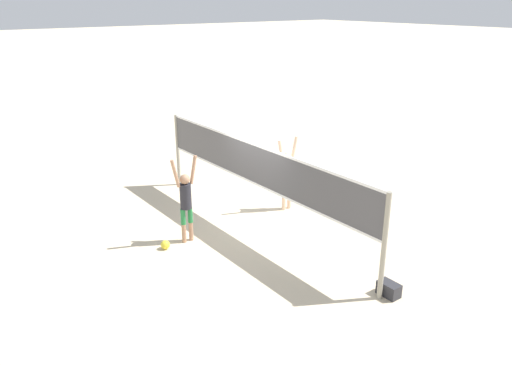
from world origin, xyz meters
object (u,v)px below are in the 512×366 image
(volleyball_net, at_px, (256,169))
(player_blocker, at_px, (287,172))
(player_spiker, at_px, (186,198))
(volleyball, at_px, (165,245))
(gear_bag, at_px, (389,289))

(volleyball_net, bearing_deg, player_blocker, 108.63)
(volleyball_net, distance_m, player_spiker, 1.92)
(volleyball_net, xyz_separation_m, volleyball, (-0.39, -2.46, -1.53))
(volleyball_net, relative_size, player_blocker, 3.97)
(volleyball_net, distance_m, gear_bag, 4.44)
(player_spiker, bearing_deg, gear_bag, -66.06)
(player_blocker, bearing_deg, gear_bag, 75.12)
(volleyball, bearing_deg, player_spiker, 93.34)
(volleyball, relative_size, gear_bag, 0.48)
(player_spiker, height_order, player_blocker, player_spiker)
(volleyball_net, height_order, player_spiker, volleyball_net)
(player_blocker, bearing_deg, volleyball_net, 18.63)
(player_spiker, bearing_deg, volleyball_net, -13.23)
(volleyball, bearing_deg, volleyball_net, 81.01)
(player_spiker, xyz_separation_m, volleyball, (0.04, -0.64, -1.04))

